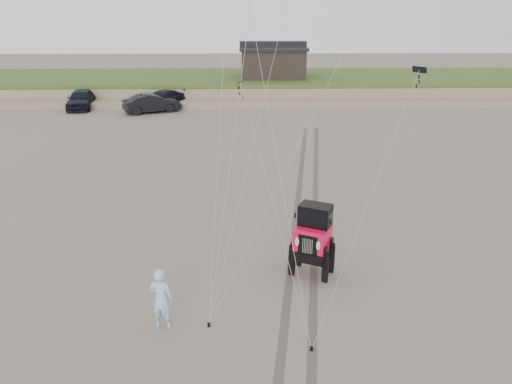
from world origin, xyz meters
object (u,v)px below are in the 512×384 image
man (161,299)px  truck_b (152,103)px  truck_c (161,100)px  cabin (273,61)px  jeep (312,248)px  truck_a (81,99)px

man → truck_b: bearing=-68.8°
truck_c → man: 31.49m
cabin → truck_c: cabin is taller
jeep → man: 5.32m
truck_b → man: (5.36, -29.35, 0.15)m
truck_c → truck_a: bearing=-150.7°
truck_b → jeep: (9.87, -26.54, 0.21)m
cabin → truck_b: cabin is taller
truck_a → man: 33.21m
truck_c → truck_b: bearing=-77.3°
jeep → truck_c: bearing=133.7°
truck_c → jeep: jeep is taller
cabin → truck_c: size_ratio=1.27×
truck_a → jeep: bearing=-66.1°
cabin → truck_a: bearing=-158.3°
truck_a → truck_c: bearing=-5.7°
jeep → truck_b: bearing=135.8°
truck_c → man: size_ratio=2.77×
cabin → jeep: size_ratio=1.22×
truck_c → jeep: size_ratio=0.96×
truck_a → truck_b: (6.32, -1.74, -0.05)m
truck_b → man: bearing=166.2°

